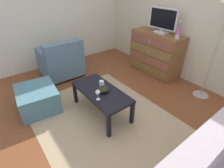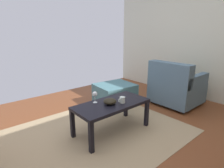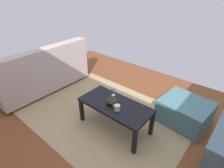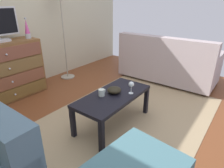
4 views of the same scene
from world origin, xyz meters
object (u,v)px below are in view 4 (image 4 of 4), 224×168
object	(u,v)px
lava_lamp	(27,29)
wine_glass	(131,85)
dresser	(3,72)
coffee_table	(113,98)
couch_large	(167,63)
bowl_decorative	(114,90)
mug	(102,92)

from	to	relation	value
lava_lamp	wine_glass	size ratio (longest dim) A/B	2.10
dresser	wine_glass	world-z (taller)	dresser
coffee_table	lava_lamp	bearing A→B (deg)	89.02
dresser	couch_large	distance (m)	2.91
couch_large	bowl_decorative	bearing A→B (deg)	-178.86
dresser	couch_large	size ratio (longest dim) A/B	0.65
mug	couch_large	world-z (taller)	couch_large
coffee_table	bowl_decorative	size ratio (longest dim) A/B	5.95
dresser	lava_lamp	bearing A→B (deg)	-5.04
bowl_decorative	couch_large	xyz separation A→B (m)	(1.81, 0.04, -0.12)
mug	bowl_decorative	world-z (taller)	mug
coffee_table	dresser	bearing A→B (deg)	104.30
lava_lamp	couch_large	world-z (taller)	lava_lamp
coffee_table	couch_large	xyz separation A→B (m)	(1.86, 0.05, -0.02)
dresser	coffee_table	world-z (taller)	dresser
lava_lamp	wine_glass	distance (m)	2.00
dresser	bowl_decorative	xyz separation A→B (m)	(0.51, -1.80, 0.01)
dresser	mug	world-z (taller)	dresser
mug	wine_glass	bearing A→B (deg)	-42.62
mug	couch_large	xyz separation A→B (m)	(1.96, -0.04, -0.12)
dresser	bowl_decorative	size ratio (longest dim) A/B	6.76
dresser	couch_large	world-z (taller)	dresser
wine_glass	coffee_table	bearing A→B (deg)	135.87
coffee_table	mug	xyz separation A→B (m)	(-0.11, 0.09, 0.10)
dresser	coffee_table	bearing A→B (deg)	-75.70
wine_glass	bowl_decorative	xyz separation A→B (m)	(-0.12, 0.17, -0.08)
wine_glass	bowl_decorative	size ratio (longest dim) A/B	0.89
dresser	wine_glass	size ratio (longest dim) A/B	7.55
wine_glass	couch_large	bearing A→B (deg)	7.08
bowl_decorative	couch_large	bearing A→B (deg)	1.14
lava_lamp	couch_large	distance (m)	2.61
coffee_table	wine_glass	bearing A→B (deg)	-44.13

